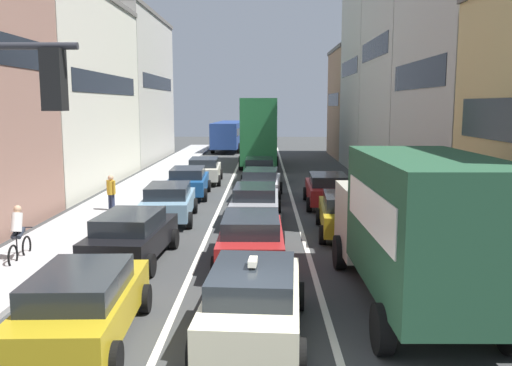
{
  "coord_description": "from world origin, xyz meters",
  "views": [
    {
      "loc": [
        0.32,
        -8.73,
        4.61
      ],
      "look_at": [
        0.0,
        12.0,
        1.6
      ],
      "focal_mm": 37.83,
      "sensor_mm": 36.0,
      "label": 1
    }
  ],
  "objects_px": {
    "pedestrian_near_kerb": "(111,192)",
    "sedan_right_lane_behind_truck": "(347,213)",
    "sedan_left_lane_front": "(83,303)",
    "bus_far_queue_secondary": "(229,133)",
    "sedan_centre_lane_second": "(251,238)",
    "hatchback_centre_lane_third": "(255,202)",
    "sedan_left_lane_fifth": "(204,170)",
    "bus_mid_queue_primary": "(259,128)",
    "taxi_centre_lane_front": "(253,299)",
    "coupe_centre_lane_fourth": "(261,183)",
    "wagon_right_lane_far": "(328,189)",
    "wagon_left_lane_second": "(132,235)",
    "sedan_left_lane_fourth": "(188,181)",
    "removalist_box_truck": "(414,223)",
    "sedan_centre_lane_fifth": "(259,169)",
    "sedan_left_lane_third": "(169,201)",
    "cyclist_on_sidewalk": "(18,235)"
  },
  "relations": [
    {
      "from": "sedan_right_lane_behind_truck",
      "to": "bus_far_queue_secondary",
      "type": "relative_size",
      "value": 0.42
    },
    {
      "from": "removalist_box_truck",
      "to": "bus_mid_queue_primary",
      "type": "height_order",
      "value": "bus_mid_queue_primary"
    },
    {
      "from": "sedan_centre_lane_fifth",
      "to": "bus_far_queue_secondary",
      "type": "xyz_separation_m",
      "value": [
        -3.28,
        22.7,
        0.96
      ]
    },
    {
      "from": "bus_mid_queue_primary",
      "to": "bus_far_queue_secondary",
      "type": "distance_m",
      "value": 13.8
    },
    {
      "from": "sedan_right_lane_behind_truck",
      "to": "sedan_left_lane_third",
      "type": "bearing_deg",
      "value": 75.41
    },
    {
      "from": "sedan_left_lane_third",
      "to": "coupe_centre_lane_fourth",
      "type": "distance_m",
      "value": 6.34
    },
    {
      "from": "removalist_box_truck",
      "to": "sedan_left_lane_third",
      "type": "relative_size",
      "value": 1.76
    },
    {
      "from": "wagon_left_lane_second",
      "to": "pedestrian_near_kerb",
      "type": "relative_size",
      "value": 2.65
    },
    {
      "from": "sedan_left_lane_fourth",
      "to": "bus_far_queue_secondary",
      "type": "bearing_deg",
      "value": -2.87
    },
    {
      "from": "sedan_left_lane_front",
      "to": "sedan_left_lane_fourth",
      "type": "height_order",
      "value": "same"
    },
    {
      "from": "sedan_left_lane_third",
      "to": "coupe_centre_lane_fourth",
      "type": "relative_size",
      "value": 1.0
    },
    {
      "from": "bus_far_queue_secondary",
      "to": "pedestrian_near_kerb",
      "type": "height_order",
      "value": "bus_far_queue_secondary"
    },
    {
      "from": "sedan_centre_lane_second",
      "to": "bus_far_queue_secondary",
      "type": "xyz_separation_m",
      "value": [
        -3.2,
        39.42,
        0.96
      ]
    },
    {
      "from": "sedan_left_lane_fourth",
      "to": "pedestrian_near_kerb",
      "type": "bearing_deg",
      "value": 145.26
    },
    {
      "from": "sedan_centre_lane_second",
      "to": "sedan_right_lane_behind_truck",
      "type": "relative_size",
      "value": 0.98
    },
    {
      "from": "wagon_left_lane_second",
      "to": "sedan_right_lane_behind_truck",
      "type": "height_order",
      "value": "same"
    },
    {
      "from": "hatchback_centre_lane_third",
      "to": "bus_mid_queue_primary",
      "type": "bearing_deg",
      "value": 1.43
    },
    {
      "from": "sedan_centre_lane_fifth",
      "to": "wagon_left_lane_second",
      "type": "bearing_deg",
      "value": 167.76
    },
    {
      "from": "pedestrian_near_kerb",
      "to": "sedan_right_lane_behind_truck",
      "type": "bearing_deg",
      "value": 104.66
    },
    {
      "from": "sedan_left_lane_front",
      "to": "bus_far_queue_secondary",
      "type": "bearing_deg",
      "value": -2.15
    },
    {
      "from": "wagon_left_lane_second",
      "to": "sedan_left_lane_front",
      "type": "bearing_deg",
      "value": -172.53
    },
    {
      "from": "coupe_centre_lane_fourth",
      "to": "sedan_centre_lane_second",
      "type": "bearing_deg",
      "value": -177.88
    },
    {
      "from": "removalist_box_truck",
      "to": "sedan_right_lane_behind_truck",
      "type": "xyz_separation_m",
      "value": [
        -0.43,
        7.02,
        -1.18
      ]
    },
    {
      "from": "removalist_box_truck",
      "to": "bus_far_queue_secondary",
      "type": "height_order",
      "value": "removalist_box_truck"
    },
    {
      "from": "sedan_left_lane_fourth",
      "to": "sedan_right_lane_behind_truck",
      "type": "bearing_deg",
      "value": -141.76
    },
    {
      "from": "sedan_left_lane_fifth",
      "to": "wagon_right_lane_far",
      "type": "height_order",
      "value": "same"
    },
    {
      "from": "wagon_left_lane_second",
      "to": "sedan_left_lane_fifth",
      "type": "distance_m",
      "value": 16.33
    },
    {
      "from": "sedan_centre_lane_second",
      "to": "wagon_right_lane_far",
      "type": "height_order",
      "value": "same"
    },
    {
      "from": "sedan_left_lane_front",
      "to": "sedan_right_lane_behind_truck",
      "type": "xyz_separation_m",
      "value": [
        6.47,
        8.96,
        0.0
      ]
    },
    {
      "from": "sedan_centre_lane_fifth",
      "to": "bus_mid_queue_primary",
      "type": "xyz_separation_m",
      "value": [
        -0.15,
        9.3,
        2.03
      ]
    },
    {
      "from": "hatchback_centre_lane_third",
      "to": "wagon_right_lane_far",
      "type": "relative_size",
      "value": 1.0
    },
    {
      "from": "sedan_right_lane_behind_truck",
      "to": "sedan_left_lane_fifth",
      "type": "bearing_deg",
      "value": 30.3
    },
    {
      "from": "sedan_centre_lane_second",
      "to": "pedestrian_near_kerb",
      "type": "height_order",
      "value": "pedestrian_near_kerb"
    },
    {
      "from": "taxi_centre_lane_front",
      "to": "hatchback_centre_lane_third",
      "type": "xyz_separation_m",
      "value": [
        -0.15,
        10.66,
        -0.0
      ]
    },
    {
      "from": "removalist_box_truck",
      "to": "hatchback_centre_lane_third",
      "type": "bearing_deg",
      "value": 21.78
    },
    {
      "from": "wagon_right_lane_far",
      "to": "bus_mid_queue_primary",
      "type": "bearing_deg",
      "value": 12.57
    },
    {
      "from": "sedan_left_lane_front",
      "to": "hatchback_centre_lane_third",
      "type": "bearing_deg",
      "value": -18.33
    },
    {
      "from": "coupe_centre_lane_fourth",
      "to": "wagon_right_lane_far",
      "type": "bearing_deg",
      "value": -118.2
    },
    {
      "from": "sedan_left_lane_front",
      "to": "pedestrian_near_kerb",
      "type": "bearing_deg",
      "value": 11.21
    },
    {
      "from": "sedan_left_lane_fourth",
      "to": "sedan_centre_lane_fifth",
      "type": "height_order",
      "value": "same"
    },
    {
      "from": "sedan_left_lane_fourth",
      "to": "sedan_right_lane_behind_truck",
      "type": "relative_size",
      "value": 0.99
    },
    {
      "from": "hatchback_centre_lane_third",
      "to": "bus_far_queue_secondary",
      "type": "bearing_deg",
      "value": 6.66
    },
    {
      "from": "bus_mid_queue_primary",
      "to": "bus_far_queue_secondary",
      "type": "bearing_deg",
      "value": 12.79
    },
    {
      "from": "pedestrian_near_kerb",
      "to": "bus_far_queue_secondary",
      "type": "bearing_deg",
      "value": -149.46
    },
    {
      "from": "sedan_left_lane_front",
      "to": "cyclist_on_sidewalk",
      "type": "distance_m",
      "value": 6.42
    },
    {
      "from": "wagon_left_lane_second",
      "to": "bus_far_queue_secondary",
      "type": "bearing_deg",
      "value": 2.83
    },
    {
      "from": "taxi_centre_lane_front",
      "to": "sedan_right_lane_behind_truck",
      "type": "distance_m",
      "value": 9.22
    },
    {
      "from": "coupe_centre_lane_fourth",
      "to": "wagon_right_lane_far",
      "type": "relative_size",
      "value": 1.01
    },
    {
      "from": "wagon_left_lane_second",
      "to": "coupe_centre_lane_fourth",
      "type": "height_order",
      "value": "same"
    },
    {
      "from": "wagon_left_lane_second",
      "to": "sedan_centre_lane_fifth",
      "type": "bearing_deg",
      "value": -9.1
    }
  ]
}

